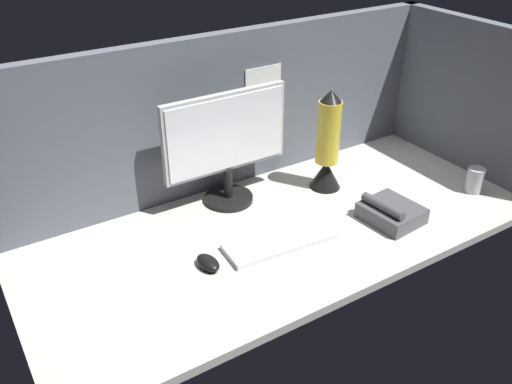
{
  "coord_description": "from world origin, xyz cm",
  "views": [
    {
      "loc": [
        -92.69,
        -127.52,
        105.58
      ],
      "look_at": [
        -3.61,
        0.0,
        14.0
      ],
      "focal_mm": 38.32,
      "sensor_mm": 36.0,
      "label": 1
    }
  ],
  "objects_px": {
    "monitor": "(226,143)",
    "lava_lamp": "(327,148)",
    "mouse": "(208,263)",
    "desk_phone": "(391,212)",
    "keyboard": "(280,241)",
    "mug_steel": "(475,180)"
  },
  "relations": [
    {
      "from": "monitor",
      "to": "lava_lamp",
      "type": "distance_m",
      "value": 0.39
    },
    {
      "from": "mouse",
      "to": "lava_lamp",
      "type": "distance_m",
      "value": 0.67
    },
    {
      "from": "monitor",
      "to": "lava_lamp",
      "type": "height_order",
      "value": "monitor"
    },
    {
      "from": "monitor",
      "to": "mouse",
      "type": "height_order",
      "value": "monitor"
    },
    {
      "from": "monitor",
      "to": "desk_phone",
      "type": "bearing_deg",
      "value": -45.76
    },
    {
      "from": "monitor",
      "to": "keyboard",
      "type": "relative_size",
      "value": 1.28
    },
    {
      "from": "keyboard",
      "to": "desk_phone",
      "type": "relative_size",
      "value": 1.8
    },
    {
      "from": "keyboard",
      "to": "mouse",
      "type": "distance_m",
      "value": 0.26
    },
    {
      "from": "mug_steel",
      "to": "desk_phone",
      "type": "bearing_deg",
      "value": 176.98
    },
    {
      "from": "monitor",
      "to": "keyboard",
      "type": "height_order",
      "value": "monitor"
    },
    {
      "from": "keyboard",
      "to": "lava_lamp",
      "type": "distance_m",
      "value": 0.45
    },
    {
      "from": "mouse",
      "to": "lava_lamp",
      "type": "height_order",
      "value": "lava_lamp"
    },
    {
      "from": "mug_steel",
      "to": "lava_lamp",
      "type": "bearing_deg",
      "value": 144.02
    },
    {
      "from": "desk_phone",
      "to": "mouse",
      "type": "bearing_deg",
      "value": 170.96
    },
    {
      "from": "monitor",
      "to": "mouse",
      "type": "xyz_separation_m",
      "value": [
        -0.25,
        -0.32,
        -0.22
      ]
    },
    {
      "from": "monitor",
      "to": "desk_phone",
      "type": "distance_m",
      "value": 0.62
    },
    {
      "from": "desk_phone",
      "to": "keyboard",
      "type": "bearing_deg",
      "value": 167.75
    },
    {
      "from": "lava_lamp",
      "to": "desk_phone",
      "type": "bearing_deg",
      "value": -81.73
    },
    {
      "from": "mug_steel",
      "to": "desk_phone",
      "type": "relative_size",
      "value": 0.47
    },
    {
      "from": "mug_steel",
      "to": "lava_lamp",
      "type": "relative_size",
      "value": 0.25
    },
    {
      "from": "monitor",
      "to": "mouse",
      "type": "bearing_deg",
      "value": -128.26
    },
    {
      "from": "monitor",
      "to": "lava_lamp",
      "type": "bearing_deg",
      "value": -17.31
    }
  ]
}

